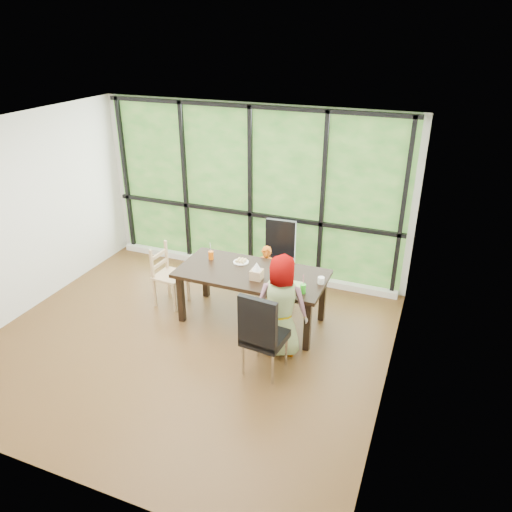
% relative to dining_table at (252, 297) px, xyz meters
% --- Properties ---
extents(ground, '(5.00, 5.00, 0.00)m').
position_rel_dining_table_xyz_m(ground, '(-0.59, -0.80, -0.38)').
color(ground, black).
rests_on(ground, ground).
extents(back_wall, '(5.00, 0.00, 5.00)m').
position_rel_dining_table_xyz_m(back_wall, '(-0.59, 1.45, 0.98)').
color(back_wall, silver).
rests_on(back_wall, ground).
extents(foliage_backdrop, '(4.80, 0.02, 2.65)m').
position_rel_dining_table_xyz_m(foliage_backdrop, '(-0.59, 1.43, 0.98)').
color(foliage_backdrop, '#224C1A').
rests_on(foliage_backdrop, back_wall).
extents(window_mullions, '(4.80, 0.06, 2.65)m').
position_rel_dining_table_xyz_m(window_mullions, '(-0.59, 1.39, 0.98)').
color(window_mullions, black).
rests_on(window_mullions, back_wall).
extents(window_sill, '(4.80, 0.12, 0.10)m').
position_rel_dining_table_xyz_m(window_sill, '(-0.59, 1.35, -0.33)').
color(window_sill, silver).
rests_on(window_sill, ground).
extents(dining_table, '(2.07, 1.14, 0.75)m').
position_rel_dining_table_xyz_m(dining_table, '(0.00, 0.00, 0.00)').
color(dining_table, black).
rests_on(dining_table, ground).
extents(chair_window_leather, '(0.49, 0.49, 1.08)m').
position_rel_dining_table_xyz_m(chair_window_leather, '(0.03, 0.94, 0.17)').
color(chair_window_leather, black).
rests_on(chair_window_leather, ground).
extents(chair_interior_leather, '(0.50, 0.50, 1.08)m').
position_rel_dining_table_xyz_m(chair_interior_leather, '(0.55, -0.94, 0.17)').
color(chair_interior_leather, black).
rests_on(chair_interior_leather, ground).
extents(chair_end_beech, '(0.42, 0.44, 0.90)m').
position_rel_dining_table_xyz_m(chair_end_beech, '(-1.27, -0.00, 0.08)').
color(chair_end_beech, tan).
rests_on(chair_end_beech, ground).
extents(child_toddler, '(0.32, 0.21, 0.87)m').
position_rel_dining_table_xyz_m(child_toddler, '(-0.00, 0.56, 0.06)').
color(child_toddler, '#D0590F').
rests_on(child_toddler, ground).
extents(child_older, '(0.69, 0.50, 1.32)m').
position_rel_dining_table_xyz_m(child_older, '(0.59, -0.52, 0.28)').
color(child_older, gray).
rests_on(child_older, ground).
extents(placemat, '(0.43, 0.32, 0.01)m').
position_rel_dining_table_xyz_m(placemat, '(0.52, -0.18, 0.38)').
color(placemat, tan).
rests_on(placemat, dining_table).
extents(plate_far, '(0.21, 0.21, 0.01)m').
position_rel_dining_table_xyz_m(plate_far, '(-0.25, 0.21, 0.38)').
color(plate_far, white).
rests_on(plate_far, dining_table).
extents(plate_near, '(0.27, 0.27, 0.02)m').
position_rel_dining_table_xyz_m(plate_near, '(0.51, -0.19, 0.38)').
color(plate_near, white).
rests_on(plate_near, dining_table).
extents(orange_cup, '(0.07, 0.07, 0.12)m').
position_rel_dining_table_xyz_m(orange_cup, '(-0.68, 0.16, 0.43)').
color(orange_cup, '#DE5E0C').
rests_on(orange_cup, dining_table).
extents(green_cup, '(0.07, 0.07, 0.11)m').
position_rel_dining_table_xyz_m(green_cup, '(0.79, -0.27, 0.43)').
color(green_cup, '#3AD92B').
rests_on(green_cup, dining_table).
extents(white_mug, '(0.09, 0.09, 0.09)m').
position_rel_dining_table_xyz_m(white_mug, '(0.93, 0.04, 0.42)').
color(white_mug, white).
rests_on(white_mug, dining_table).
extents(tissue_box, '(0.15, 0.15, 0.13)m').
position_rel_dining_table_xyz_m(tissue_box, '(0.13, -0.15, 0.44)').
color(tissue_box, tan).
rests_on(tissue_box, dining_table).
extents(crepe_rolls_far, '(0.15, 0.12, 0.04)m').
position_rel_dining_table_xyz_m(crepe_rolls_far, '(-0.25, 0.21, 0.41)').
color(crepe_rolls_far, tan).
rests_on(crepe_rolls_far, plate_far).
extents(crepe_rolls_near, '(0.10, 0.12, 0.04)m').
position_rel_dining_table_xyz_m(crepe_rolls_near, '(0.51, -0.19, 0.41)').
color(crepe_rolls_near, tan).
rests_on(crepe_rolls_near, plate_near).
extents(straw_white, '(0.01, 0.04, 0.20)m').
position_rel_dining_table_xyz_m(straw_white, '(-0.68, 0.16, 0.53)').
color(straw_white, white).
rests_on(straw_white, orange_cup).
extents(straw_pink, '(0.01, 0.04, 0.20)m').
position_rel_dining_table_xyz_m(straw_pink, '(0.79, -0.27, 0.53)').
color(straw_pink, pink).
rests_on(straw_pink, green_cup).
extents(tissue, '(0.12, 0.12, 0.11)m').
position_rel_dining_table_xyz_m(tissue, '(0.13, -0.15, 0.56)').
color(tissue, white).
rests_on(tissue, tissue_box).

